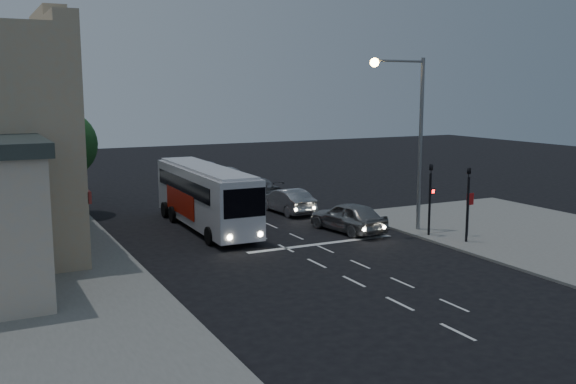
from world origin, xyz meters
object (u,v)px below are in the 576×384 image
car_sedan_a (287,201)px  traffic_signal_main (430,191)px  car_suv (348,217)px  streetlight (411,124)px  tour_bus (205,195)px  car_sedan_c (222,177)px  car_extra (201,171)px  regulatory_sign (469,207)px  street_tree (62,141)px  car_sedan_b (250,189)px  traffic_signal_side (468,195)px

car_sedan_a → traffic_signal_main: size_ratio=1.12×
car_suv → streetlight: size_ratio=0.53×
tour_bus → car_sedan_c: 14.60m
car_sedan_a → car_extra: size_ratio=1.00×
regulatory_sign → streetlight: streetlight is taller
car_extra → streetlight: size_ratio=0.51×
car_sedan_c → streetlight: bearing=94.9°
tour_bus → car_sedan_a: bearing=18.5°
car_sedan_c → street_tree: bearing=22.6°
car_sedan_c → streetlight: 20.04m
car_suv → car_sedan_c: bearing=-97.7°
tour_bus → streetlight: bearing=-31.9°
car_sedan_b → traffic_signal_main: 14.88m
tour_bus → car_sedan_b: (5.65, 6.97, -1.02)m
car_suv → car_sedan_a: car_suv is taller
car_sedan_a → streetlight: (3.27, -7.79, 4.98)m
tour_bus → car_sedan_a: size_ratio=2.42×
tour_bus → regulatory_sign: 13.93m
tour_bus → car_sedan_a: 6.31m
car_sedan_a → tour_bus: bearing=14.2°
car_suv → traffic_signal_side: traffic_signal_side is taller
traffic_signal_main → street_tree: size_ratio=0.66×
tour_bus → street_tree: street_tree is taller
streetlight → traffic_signal_main: bearing=-79.8°
traffic_signal_main → car_sedan_b: bearing=104.9°
street_tree → traffic_signal_side: bearing=-44.5°
car_sedan_b → traffic_signal_side: size_ratio=1.37×
car_sedan_c → traffic_signal_main: (3.44, -20.59, 1.59)m
car_extra → traffic_signal_main: bearing=87.8°
traffic_signal_side → tour_bus: bearing=137.5°
tour_bus → car_suv: (6.46, -4.31, -1.03)m
car_sedan_b → streetlight: size_ratio=0.62×
tour_bus → regulatory_sign: (11.15, -8.34, -0.24)m
tour_bus → traffic_signal_main: (9.45, -7.33, 0.59)m
car_sedan_a → traffic_signal_main: traffic_signal_main is taller
traffic_signal_side → streetlight: bearing=105.7°
traffic_signal_side → street_tree: 23.24m
regulatory_sign → car_sedan_a: bearing=117.1°
car_suv → tour_bus: bearing=-42.8°
traffic_signal_main → traffic_signal_side: (0.70, -1.98, 0.00)m
car_sedan_a → streetlight: size_ratio=0.51×
car_sedan_b → car_extra: (0.40, 11.32, -0.06)m
car_sedan_c → car_suv: bearing=86.9°
car_sedan_b → car_sedan_c: bearing=-101.0°
car_sedan_b → car_suv: bearing=86.4°
regulatory_sign → streetlight: size_ratio=0.24×
streetlight → street_tree: streetlight is taller
tour_bus → car_suv: bearing=-32.9°
car_sedan_a → street_tree: 13.79m
car_sedan_c → car_extra: car_sedan_c is taller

